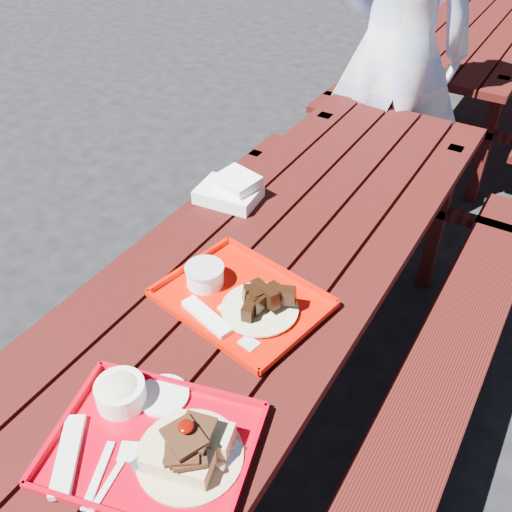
% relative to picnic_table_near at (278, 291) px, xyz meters
% --- Properties ---
extents(ground, '(60.00, 60.00, 0.00)m').
position_rel_picnic_table_near_xyz_m(ground, '(0.00, 0.00, -0.56)').
color(ground, black).
rests_on(ground, ground).
extents(picnic_table_near, '(1.41, 2.40, 0.75)m').
position_rel_picnic_table_near_xyz_m(picnic_table_near, '(0.00, 0.00, 0.00)').
color(picnic_table_near, '#3F0D0C').
rests_on(picnic_table_near, ground).
extents(picnic_table_far, '(1.41, 2.40, 0.75)m').
position_rel_picnic_table_near_xyz_m(picnic_table_far, '(0.00, 2.80, 0.00)').
color(picnic_table_far, '#3F0D0C').
rests_on(picnic_table_far, ground).
extents(near_tray, '(0.52, 0.45, 0.14)m').
position_rel_picnic_table_near_xyz_m(near_tray, '(0.11, -0.76, 0.22)').
color(near_tray, '#BD0014').
rests_on(near_tray, picnic_table_near).
extents(far_tray, '(0.51, 0.43, 0.08)m').
position_rel_picnic_table_near_xyz_m(far_tray, '(0.02, -0.29, 0.21)').
color(far_tray, red).
rests_on(far_tray, picnic_table_near).
extents(white_cloth, '(0.23, 0.19, 0.09)m').
position_rel_picnic_table_near_xyz_m(white_cloth, '(-0.29, 0.16, 0.23)').
color(white_cloth, white).
rests_on(white_cloth, picnic_table_near).
extents(person, '(0.80, 0.67, 1.89)m').
position_rel_picnic_table_near_xyz_m(person, '(-0.13, 1.34, 0.39)').
color(person, '#B6CDFD').
rests_on(person, ground).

